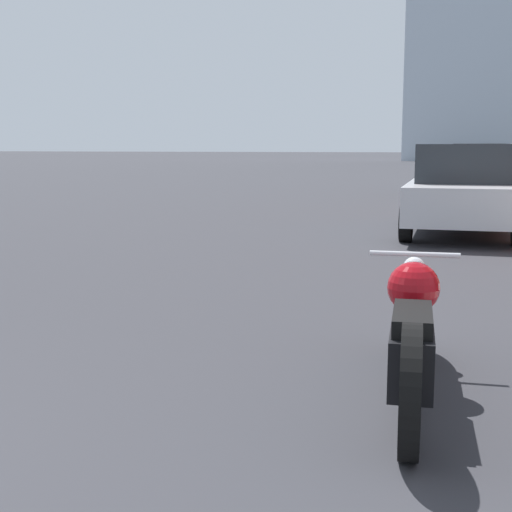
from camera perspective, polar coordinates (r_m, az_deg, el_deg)
The scene contains 3 objects.
motorcycle at distance 4.47m, azimuth 12.38°, elevation -5.98°, with size 0.62×2.37×0.81m.
parked_car_silver at distance 13.06m, azimuth 16.18°, elevation 5.12°, with size 2.14×4.44×1.57m.
parked_car_black at distance 24.61m, azimuth 17.56°, elevation 6.72°, with size 2.14×4.31×1.62m.
Camera 1 is at (4.00, -1.22, 1.53)m, focal length 50.00 mm.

